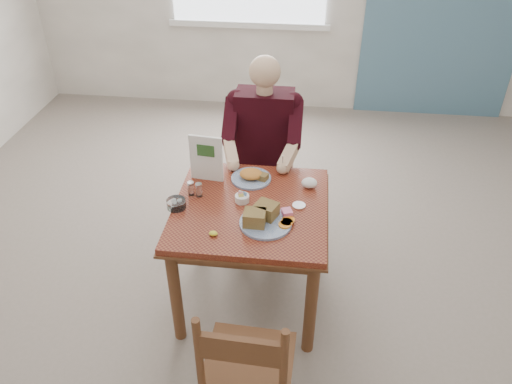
# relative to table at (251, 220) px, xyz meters

# --- Properties ---
(floor) EXTENTS (6.00, 6.00, 0.00)m
(floor) POSITION_rel_table_xyz_m (0.00, 0.00, -0.64)
(floor) COLOR slate
(floor) RESTS_ON ground
(lemon_wedge) EXTENTS (0.05, 0.04, 0.03)m
(lemon_wedge) POSITION_rel_table_xyz_m (-0.17, -0.30, 0.13)
(lemon_wedge) COLOR #F9F634
(lemon_wedge) RESTS_ON table
(napkin) EXTENTS (0.12, 0.11, 0.06)m
(napkin) POSITION_rel_table_xyz_m (0.34, 0.23, 0.14)
(napkin) COLOR white
(napkin) RESTS_ON table
(metal_dish) EXTENTS (0.08, 0.08, 0.01)m
(metal_dish) POSITION_rel_table_xyz_m (0.28, 0.03, 0.12)
(metal_dish) COLOR silver
(metal_dish) RESTS_ON table
(table) EXTENTS (0.92, 0.92, 0.75)m
(table) POSITION_rel_table_xyz_m (0.00, 0.00, 0.00)
(table) COLOR brown
(table) RESTS_ON ground
(chair_far) EXTENTS (0.42, 0.42, 0.95)m
(chair_far) POSITION_rel_table_xyz_m (0.00, 0.80, -0.16)
(chair_far) COLOR #5B2E1D
(chair_far) RESTS_ON ground
(chair_near) EXTENTS (0.44, 0.44, 0.95)m
(chair_near) POSITION_rel_table_xyz_m (0.10, -0.92, -0.16)
(chair_near) COLOR #5B2E1D
(chair_near) RESTS_ON ground
(diner) EXTENTS (0.53, 0.56, 1.39)m
(diner) POSITION_rel_table_xyz_m (0.00, 0.71, 0.17)
(diner) COLOR tan
(diner) RESTS_ON chair_far
(near_plate) EXTENTS (0.34, 0.34, 0.10)m
(near_plate) POSITION_rel_table_xyz_m (0.10, -0.15, 0.15)
(near_plate) COLOR white
(near_plate) RESTS_ON table
(far_plate) EXTENTS (0.33, 0.33, 0.07)m
(far_plate) POSITION_rel_table_xyz_m (-0.03, 0.28, 0.14)
(far_plate) COLOR white
(far_plate) RESTS_ON table
(caddy) EXTENTS (0.11, 0.11, 0.06)m
(caddy) POSITION_rel_table_xyz_m (-0.05, 0.04, 0.13)
(caddy) COLOR white
(caddy) RESTS_ON table
(shakers) EXTENTS (0.10, 0.06, 0.09)m
(shakers) POSITION_rel_table_xyz_m (-0.35, 0.07, 0.16)
(shakers) COLOR white
(shakers) RESTS_ON table
(creamer) EXTENTS (0.14, 0.14, 0.05)m
(creamer) POSITION_rel_table_xyz_m (-0.43, -0.07, 0.14)
(creamer) COLOR white
(creamer) RESTS_ON table
(menu) EXTENTS (0.21, 0.04, 0.31)m
(menu) POSITION_rel_table_xyz_m (-0.31, 0.25, 0.27)
(menu) COLOR white
(menu) RESTS_ON table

